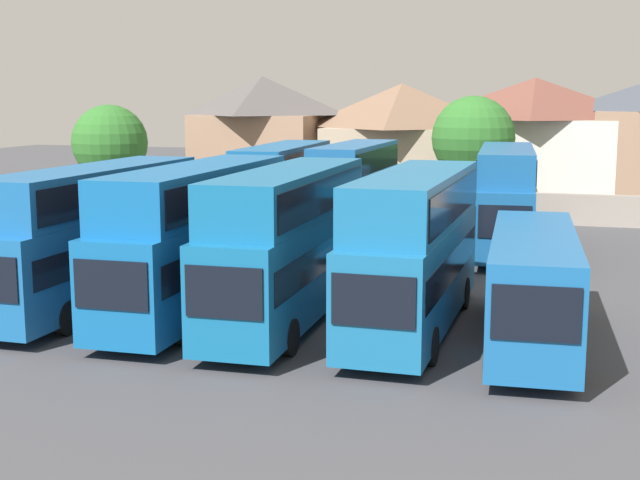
# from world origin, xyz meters

# --- Properties ---
(ground) EXTENTS (140.00, 140.00, 0.00)m
(ground) POSITION_xyz_m (0.00, 18.00, 0.00)
(ground) COLOR #424247
(depot_boundary_wall) EXTENTS (56.00, 0.50, 1.80)m
(depot_boundary_wall) POSITION_xyz_m (0.00, 25.50, 0.90)
(depot_boundary_wall) COLOR gray
(depot_boundary_wall) RESTS_ON ground
(bus_1) EXTENTS (2.66, 11.87, 4.93)m
(bus_1) POSITION_xyz_m (-7.55, 0.44, 2.78)
(bus_1) COLOR #195B9C
(bus_1) RESTS_ON ground
(bus_2) EXTENTS (2.82, 11.93, 5.06)m
(bus_2) POSITION_xyz_m (-3.57, 0.46, 2.85)
(bus_2) COLOR #125C9F
(bus_2) RESTS_ON ground
(bus_3) EXTENTS (2.82, 11.54, 5.05)m
(bus_3) POSITION_xyz_m (-0.24, 0.19, 2.84)
(bus_3) COLOR #136095
(bus_3) RESTS_ON ground
(bus_4) EXTENTS (2.64, 11.08, 5.03)m
(bus_4) POSITION_xyz_m (3.90, 0.40, 2.83)
(bus_4) COLOR #186499
(bus_4) RESTS_ON ground
(bus_5) EXTENTS (3.06, 10.39, 3.39)m
(bus_5) POSITION_xyz_m (7.59, -0.30, 1.94)
(bus_5) COLOR #195D9F
(bus_5) RESTS_ON ground
(bus_6) EXTENTS (3.16, 11.16, 4.91)m
(bus_6) POSITION_xyz_m (-5.64, 15.30, 2.77)
(bus_6) COLOR #175C9C
(bus_6) RESTS_ON ground
(bus_7) EXTENTS (2.55, 10.12, 5.01)m
(bus_7) POSITION_xyz_m (-2.00, 15.72, 2.82)
(bus_7) COLOR #1C5B9C
(bus_7) RESTS_ON ground
(bus_8) EXTENTS (2.77, 11.66, 3.52)m
(bus_8) POSITION_xyz_m (2.31, 15.53, 2.01)
(bus_8) COLOR #0B5CA5
(bus_8) RESTS_ON ground
(bus_9) EXTENTS (3.31, 11.25, 4.96)m
(bus_9) POSITION_xyz_m (5.46, 15.43, 2.79)
(bus_9) COLOR #195794
(bus_9) RESTS_ON ground
(house_terrace_left) EXTENTS (9.10, 8.16, 8.76)m
(house_terrace_left) POSITION_xyz_m (-13.43, 33.43, 4.47)
(house_terrace_left) COLOR #9E7A60
(house_terrace_left) RESTS_ON ground
(house_terrace_centre) EXTENTS (10.26, 8.22, 8.20)m
(house_terrace_centre) POSITION_xyz_m (-3.21, 33.46, 4.19)
(house_terrace_centre) COLOR tan
(house_terrace_centre) RESTS_ON ground
(house_terrace_right) EXTENTS (11.04, 6.55, 8.56)m
(house_terrace_right) POSITION_xyz_m (5.68, 34.13, 4.37)
(house_terrace_right) COLOR silver
(house_terrace_right) RESTS_ON ground
(tree_behind_wall) EXTENTS (5.12, 5.12, 7.38)m
(tree_behind_wall) POSITION_xyz_m (2.38, 28.00, 4.81)
(tree_behind_wall) COLOR brown
(tree_behind_wall) RESTS_ON ground
(tree_right_of_lot) EXTENTS (4.73, 4.73, 6.84)m
(tree_right_of_lot) POSITION_xyz_m (-19.60, 22.50, 4.45)
(tree_right_of_lot) COLOR brown
(tree_right_of_lot) RESTS_ON ground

